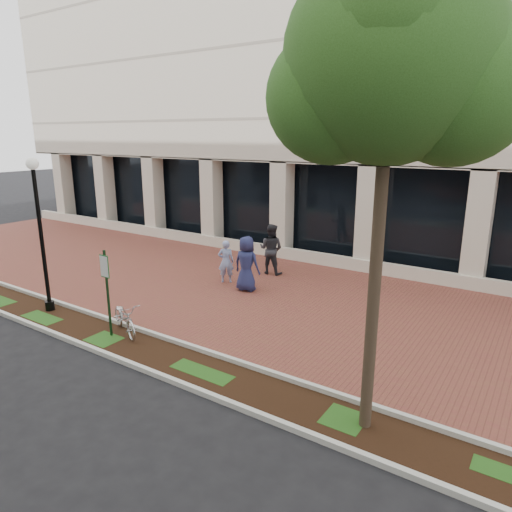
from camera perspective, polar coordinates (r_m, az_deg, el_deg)
The scene contains 13 objects.
ground at distance 15.88m, azimuth 0.35°, elevation -4.68°, with size 120.00×120.00×0.00m, color black.
brick_plaza at distance 15.88m, azimuth 0.35°, elevation -4.67°, with size 40.00×9.00×0.01m, color brown.
planting_strip at distance 12.19m, azimuth -13.63°, elevation -11.46°, with size 40.00×1.50×0.01m, color black.
curb_plaza_side at distance 12.62m, azimuth -11.12°, elevation -10.07°, with size 40.00×0.12×0.12m, color beige.
curb_street_side at distance 11.73m, azimuth -16.38°, elevation -12.45°, with size 40.00×0.12×0.12m, color beige.
near_office_building at distance 24.85m, azimuth 15.25°, elevation 25.42°, with size 40.00×12.12×16.00m.
parking_sign at distance 12.74m, azimuth -18.20°, elevation -3.15°, with size 0.34×0.07×2.43m.
lamppost at distance 15.10m, azimuth -25.37°, elevation 3.24°, with size 0.36×0.36×4.70m.
street_tree at distance 7.87m, azimuth 16.83°, elevation 21.24°, with size 4.00×3.33×8.17m.
locked_bicycle at distance 13.17m, azimuth -16.09°, elevation -7.39°, with size 0.62×1.77×0.93m, color #B7B6BB.
pedestrian_left at distance 16.85m, azimuth -3.77°, elevation -0.69°, with size 0.59×0.38×1.61m, color #889ACB.
pedestrian_mid at distance 17.85m, azimuth 1.89°, elevation 0.87°, with size 0.97×0.75×1.99m, color #25252A.
pedestrian_right at distance 15.88m, azimuth -1.18°, elevation -0.98°, with size 0.96×0.62×1.96m, color #1F244E.
Camera 1 is at (8.21, -12.50, 5.34)m, focal length 32.00 mm.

